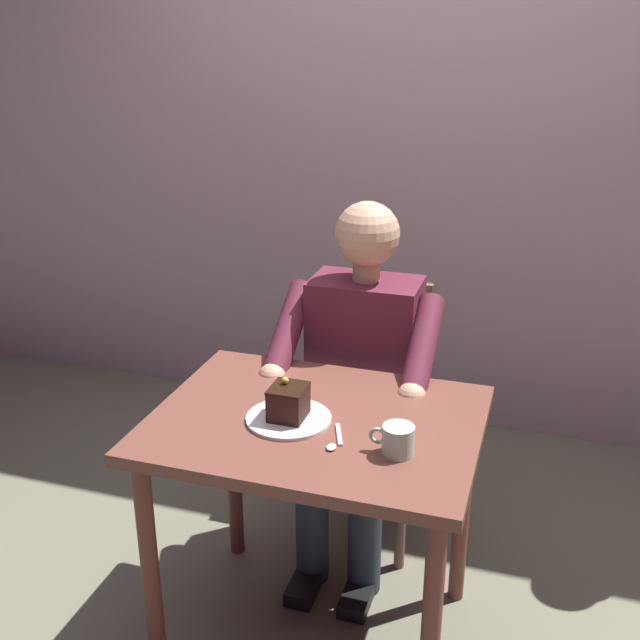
% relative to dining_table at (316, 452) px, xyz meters
% --- Properties ---
extents(ground_plane, '(14.00, 14.00, 0.00)m').
position_rel_dining_table_xyz_m(ground_plane, '(0.00, 0.00, -0.64)').
color(ground_plane, '#706F5A').
extents(cafe_rear_panel, '(6.40, 0.12, 3.00)m').
position_rel_dining_table_xyz_m(cafe_rear_panel, '(0.00, -1.53, 0.86)').
color(cafe_rear_panel, '#B7979F').
rests_on(cafe_rear_panel, ground).
extents(dining_table, '(0.90, 0.69, 0.75)m').
position_rel_dining_table_xyz_m(dining_table, '(0.00, 0.00, 0.00)').
color(dining_table, brown).
rests_on(dining_table, ground).
extents(chair, '(0.42, 0.42, 0.92)m').
position_rel_dining_table_xyz_m(chair, '(0.00, -0.63, -0.13)').
color(chair, brown).
rests_on(chair, ground).
extents(seated_person, '(0.53, 0.58, 1.24)m').
position_rel_dining_table_xyz_m(seated_person, '(0.00, -0.45, 0.01)').
color(seated_person, '#5D2032').
rests_on(seated_person, ground).
extents(dessert_plate, '(0.23, 0.23, 0.01)m').
position_rel_dining_table_xyz_m(dessert_plate, '(0.07, 0.03, 0.11)').
color(dessert_plate, white).
rests_on(dessert_plate, dining_table).
extents(cake_slice, '(0.10, 0.10, 0.11)m').
position_rel_dining_table_xyz_m(cake_slice, '(0.07, 0.03, 0.16)').
color(cake_slice, black).
rests_on(cake_slice, dessert_plate).
extents(coffee_cup, '(0.12, 0.08, 0.08)m').
position_rel_dining_table_xyz_m(coffee_cup, '(-0.25, 0.11, 0.15)').
color(coffee_cup, '#AECCB9').
rests_on(coffee_cup, dining_table).
extents(dessert_spoon, '(0.05, 0.14, 0.01)m').
position_rel_dining_table_xyz_m(dessert_spoon, '(-0.09, 0.11, 0.11)').
color(dessert_spoon, silver).
rests_on(dessert_spoon, dining_table).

